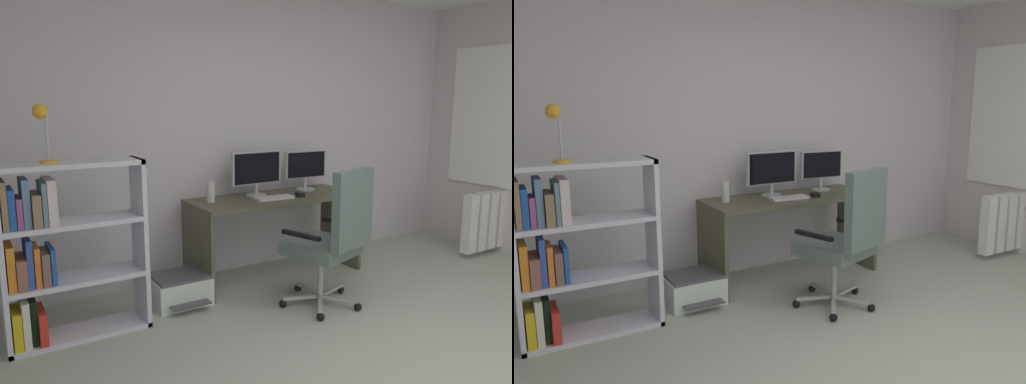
# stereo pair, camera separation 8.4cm
# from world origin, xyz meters

# --- Properties ---
(wall_back) EXTENTS (5.09, 0.10, 2.57)m
(wall_back) POSITION_xyz_m (0.00, 2.58, 1.28)
(wall_back) COLOR silver
(wall_back) RESTS_ON ground
(desk) EXTENTS (1.56, 0.59, 0.74)m
(desk) POSITION_xyz_m (0.11, 2.16, 0.55)
(desk) COLOR #52513D
(desk) RESTS_ON ground
(monitor_main) EXTENTS (0.49, 0.18, 0.39)m
(monitor_main) POSITION_xyz_m (-0.02, 2.27, 0.97)
(monitor_main) COLOR #B2B5B7
(monitor_main) RESTS_ON desk
(monitor_secondary) EXTENTS (0.43, 0.18, 0.37)m
(monitor_secondary) POSITION_xyz_m (0.52, 2.27, 0.96)
(monitor_secondary) COLOR #B2B5B7
(monitor_secondary) RESTS_ON desk
(keyboard) EXTENTS (0.35, 0.15, 0.02)m
(keyboard) POSITION_xyz_m (0.03, 2.06, 0.75)
(keyboard) COLOR silver
(keyboard) RESTS_ON desk
(computer_mouse) EXTENTS (0.08, 0.11, 0.03)m
(computer_mouse) POSITION_xyz_m (0.28, 2.03, 0.76)
(computer_mouse) COLOR black
(computer_mouse) RESTS_ON desk
(desktop_speaker) EXTENTS (0.07, 0.07, 0.17)m
(desktop_speaker) POSITION_xyz_m (-0.50, 2.22, 0.82)
(desktop_speaker) COLOR silver
(desktop_speaker) RESTS_ON desk
(office_chair) EXTENTS (0.63, 0.68, 1.09)m
(office_chair) POSITION_xyz_m (0.09, 1.34, 0.58)
(office_chair) COLOR #B7BABC
(office_chair) RESTS_ON ground
(bookshelf) EXTENTS (0.92, 0.29, 1.19)m
(bookshelf) POSITION_xyz_m (-1.79, 1.89, 0.60)
(bookshelf) COLOR silver
(bookshelf) RESTS_ON ground
(desk_lamp) EXTENTS (0.13, 0.11, 0.37)m
(desk_lamp) POSITION_xyz_m (-1.81, 1.89, 1.45)
(desk_lamp) COLOR gold
(desk_lamp) RESTS_ON bookshelf
(printer) EXTENTS (0.44, 0.46, 0.24)m
(printer) POSITION_xyz_m (-0.87, 2.04, 0.12)
(printer) COLOR silver
(printer) RESTS_ON ground
(radiator) EXTENTS (0.91, 0.10, 0.59)m
(radiator) POSITION_xyz_m (2.44, 1.56, 0.36)
(radiator) COLOR white
(radiator) RESTS_ON ground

